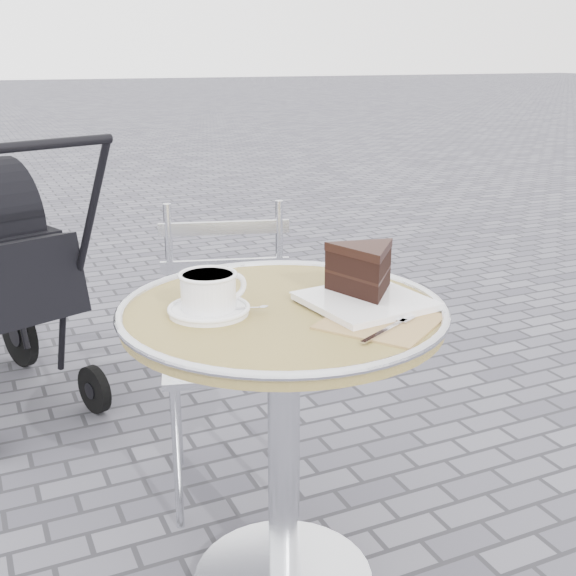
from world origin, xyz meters
name	(u,v)px	position (x,y,z in m)	size (l,w,h in m)	color
cafe_table	(283,377)	(0.00, 0.00, 0.57)	(0.72, 0.72, 0.74)	silver
cappuccino_set	(210,295)	(-0.15, 0.03, 0.77)	(0.19, 0.17, 0.09)	white
cake_plate_set	(365,277)	(0.18, -0.04, 0.79)	(0.31, 0.40, 0.13)	#A47F5A
bistro_chair	(228,316)	(0.06, 0.53, 0.53)	(0.47, 0.47, 0.85)	silver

